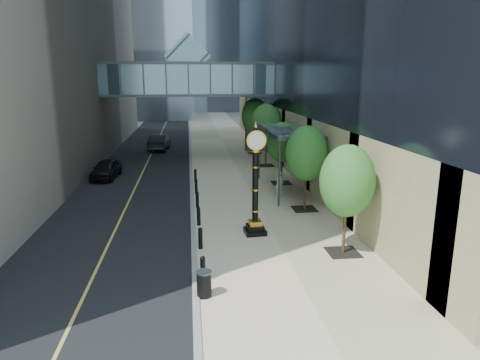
% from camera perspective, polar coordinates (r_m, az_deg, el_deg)
% --- Properties ---
extents(ground, '(320.00, 320.00, 0.00)m').
position_cam_1_polar(ground, '(16.36, 5.00, -14.49)').
color(ground, gray).
rests_on(ground, ground).
extents(road, '(8.00, 180.00, 0.02)m').
position_cam_1_polar(road, '(54.80, -10.90, 5.23)').
color(road, black).
rests_on(road, ground).
extents(sidewalk, '(8.00, 180.00, 0.06)m').
position_cam_1_polar(sidewalk, '(54.81, -2.50, 5.48)').
color(sidewalk, beige).
rests_on(sidewalk, ground).
extents(curb, '(0.25, 180.00, 0.07)m').
position_cam_1_polar(curb, '(54.65, -6.70, 5.39)').
color(curb, gray).
rests_on(curb, ground).
extents(skywalk, '(17.00, 4.20, 5.80)m').
position_cam_1_polar(skywalk, '(42.12, -6.91, 13.48)').
color(skywalk, slate).
rests_on(skywalk, ground).
extents(entrance_canopy, '(3.00, 8.00, 4.38)m').
position_cam_1_polar(entrance_canopy, '(29.08, 6.30, 6.57)').
color(entrance_canopy, '#383F44').
rests_on(entrance_canopy, ground).
extents(bollard_row, '(0.20, 16.20, 0.90)m').
position_cam_1_polar(bollard_row, '(24.20, -5.63, -3.75)').
color(bollard_row, black).
rests_on(bollard_row, sidewalk).
extents(street_trees, '(2.73, 28.55, 5.61)m').
position_cam_1_polar(street_trees, '(32.62, 5.08, 6.19)').
color(street_trees, black).
rests_on(street_trees, sidewalk).
extents(street_clock, '(1.08, 1.08, 5.45)m').
position_cam_1_polar(street_clock, '(20.86, 2.05, -1.04)').
color(street_clock, black).
rests_on(street_clock, sidewalk).
extents(trash_bin, '(0.68, 0.68, 0.90)m').
position_cam_1_polar(trash_bin, '(15.66, -4.81, -13.73)').
color(trash_bin, black).
rests_on(trash_bin, sidewalk).
extents(pedestrian, '(0.66, 0.46, 1.71)m').
position_cam_1_polar(pedestrian, '(28.07, 5.23, -0.47)').
color(pedestrian, '#AFACA1').
rests_on(pedestrian, sidewalk).
extents(car_near, '(2.11, 4.40, 1.45)m').
position_cam_1_polar(car_near, '(34.78, -17.43, 1.40)').
color(car_near, black).
rests_on(car_near, road).
extents(car_far, '(2.28, 5.16, 1.65)m').
position_cam_1_polar(car_far, '(47.24, -10.69, 4.97)').
color(car_far, black).
rests_on(car_far, road).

